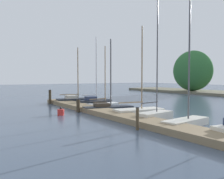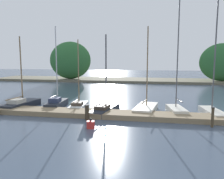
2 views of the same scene
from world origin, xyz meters
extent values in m
cube|color=#847051|center=(0.00, 10.91, 0.17)|extent=(24.24, 1.80, 0.35)
cube|color=#66604C|center=(0.00, 37.28, 0.20)|extent=(58.79, 8.00, 0.40)
ellipsoid|color=#2D6633|center=(-14.69, 35.86, 3.80)|extent=(7.74, 4.30, 6.81)
ellipsoid|color=#2D6633|center=(11.67, 36.12, 3.52)|extent=(7.43, 3.17, 6.24)
cube|color=#232833|center=(-10.22, 12.44, 0.25)|extent=(1.72, 3.96, 0.50)
cube|color=#232833|center=(-10.04, 14.16, 0.23)|extent=(0.83, 1.03, 0.43)
cube|color=beige|center=(-10.26, 11.96, 0.67)|extent=(1.11, 1.25, 0.33)
cylinder|color=#7F6647|center=(-10.19, 12.73, 3.19)|extent=(0.10, 0.10, 5.37)
cylinder|color=#7F6647|center=(-10.28, 11.79, 0.93)|extent=(0.29, 2.09, 0.08)
cube|color=#232833|center=(-7.34, 13.16, 0.27)|extent=(1.33, 3.28, 0.54)
cube|color=#232833|center=(-7.46, 14.59, 0.24)|extent=(0.65, 0.85, 0.46)
cube|color=#2D3856|center=(-7.31, 12.76, 0.71)|extent=(0.88, 1.02, 0.35)
cylinder|color=#B7B7BC|center=(-7.36, 13.40, 3.61)|extent=(0.08, 0.08, 6.15)
cylinder|color=#B7B7BC|center=(-7.30, 12.68, 1.03)|extent=(0.21, 1.60, 0.08)
cube|color=white|center=(-5.39, 13.02, 0.19)|extent=(1.31, 3.12, 0.38)
cube|color=white|center=(-5.50, 14.39, 0.17)|extent=(0.64, 0.81, 0.32)
cube|color=#3D3328|center=(-5.36, 12.65, 0.50)|extent=(0.87, 0.98, 0.25)
cylinder|color=#7F6647|center=(-5.41, 13.25, 2.98)|extent=(0.08, 0.08, 5.21)
cylinder|color=#7F6647|center=(-5.34, 12.46, 0.79)|extent=(0.23, 1.76, 0.08)
cube|color=#232833|center=(-2.97, 12.03, 0.20)|extent=(1.74, 4.06, 0.41)
cube|color=#232833|center=(-2.68, 13.77, 0.18)|extent=(0.77, 1.07, 0.35)
cube|color=#3D3328|center=(-3.05, 11.55, 0.54)|extent=(1.02, 1.30, 0.26)
cylinder|color=#4C4C51|center=(-2.92, 12.32, 3.12)|extent=(0.11, 0.11, 5.43)
cylinder|color=#4C4C51|center=(-3.06, 11.48, 0.84)|extent=(0.40, 1.89, 0.09)
cube|color=silver|center=(0.08, 12.83, 0.24)|extent=(1.87, 3.71, 0.48)
cube|color=silver|center=(0.31, 14.42, 0.22)|extent=(0.88, 0.99, 0.41)
cylinder|color=#7F6647|center=(0.12, 13.10, 3.47)|extent=(0.09, 0.09, 5.97)
cylinder|color=#7F6647|center=(0.00, 12.22, 0.96)|extent=(0.35, 1.97, 0.08)
cube|color=silver|center=(2.31, 12.42, 0.27)|extent=(1.47, 2.75, 0.53)
cube|color=silver|center=(2.10, 13.58, 0.24)|extent=(0.67, 0.74, 0.45)
cylinder|color=#4C4C51|center=(2.27, 12.61, 4.53)|extent=(0.08, 0.08, 7.98)
cylinder|color=#4C4C51|center=(2.40, 11.89, 1.17)|extent=(0.36, 1.62, 0.07)
cube|color=silver|center=(4.85, 12.46, 0.22)|extent=(1.52, 3.40, 0.43)
cube|color=silver|center=(4.62, 13.92, 0.19)|extent=(0.68, 0.90, 0.37)
cylinder|color=#4C4C51|center=(4.81, 12.70, 4.23)|extent=(0.10, 0.10, 7.59)
cylinder|color=#3D3323|center=(-3.68, 9.76, 0.50)|extent=(0.27, 0.27, 0.99)
cylinder|color=black|center=(-3.68, 9.76, 1.01)|extent=(0.31, 0.31, 0.04)
cylinder|color=#4C3D28|center=(4.13, 9.59, 0.58)|extent=(0.17, 0.17, 1.16)
cylinder|color=black|center=(4.13, 9.59, 1.18)|extent=(0.19, 0.19, 0.04)
cylinder|color=red|center=(-2.95, 8.05, 0.21)|extent=(0.48, 0.48, 0.43)
sphere|color=black|center=(-2.95, 8.05, 0.51)|extent=(0.17, 0.17, 0.17)
camera|label=1|loc=(14.66, 1.41, 2.81)|focal=40.88mm
camera|label=2|loc=(0.68, -4.56, 4.03)|focal=36.77mm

